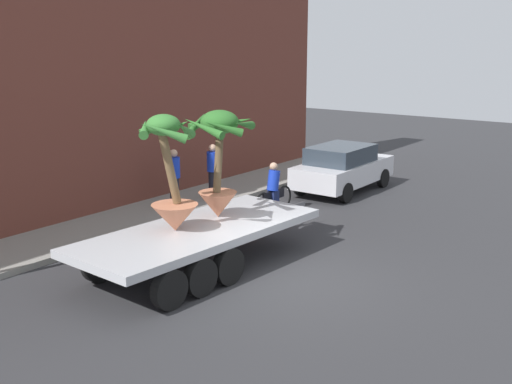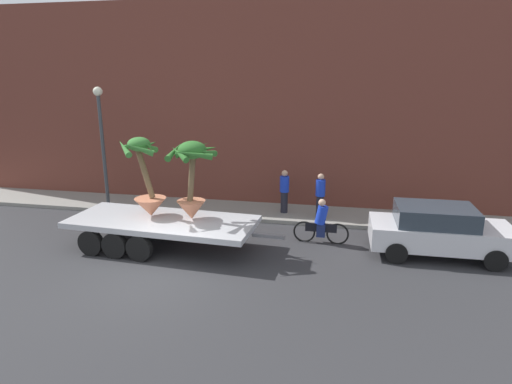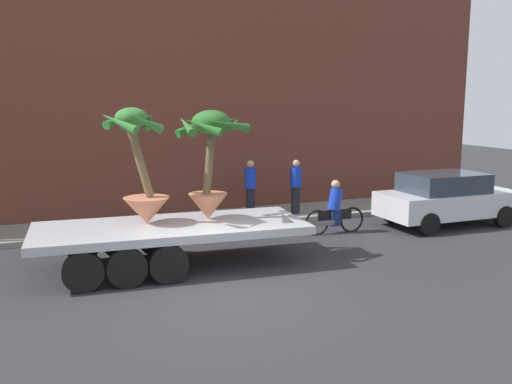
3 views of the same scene
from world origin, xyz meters
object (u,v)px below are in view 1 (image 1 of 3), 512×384
Objects in this scene: cyclist at (273,190)px; pedestrian_near_gate at (213,170)px; flatbed_trailer at (191,239)px; parked_car at (343,167)px; potted_palm_middle at (171,182)px; pedestrian_far_left at (174,176)px; potted_palm_rear at (219,157)px.

cyclist is 1.08× the size of pedestrian_near_gate.
parked_car is (8.78, 1.09, 0.06)m from flatbed_trailer.
potted_palm_middle is 5.55m from pedestrian_far_left.
potted_palm_rear is at bearing 9.17° from flatbed_trailer.
flatbed_trailer is 5.39m from pedestrian_far_left.
potted_palm_rear is 0.60× the size of parked_car.
pedestrian_far_left is at bearing 43.36° from potted_palm_middle.
flatbed_trailer is at bearing -170.83° from potted_palm_rear.
pedestrian_far_left is at bearing 57.41° from potted_palm_rear.
flatbed_trailer is 8.85m from parked_car.
pedestrian_near_gate reaches higher than parked_car.
pedestrian_near_gate is at bearing 94.26° from cyclist.
parked_car is at bearing 6.74° from potted_palm_rear.
potted_palm_rear is (1.23, 0.20, 1.62)m from flatbed_trailer.
potted_palm_rear is at bearing -137.86° from pedestrian_near_gate.
flatbed_trailer is 4.10× the size of pedestrian_near_gate.
potted_palm_middle reaches higher than parked_car.
potted_palm_middle reaches higher than flatbed_trailer.
pedestrian_near_gate is at bearing 42.14° from potted_palm_rear.
potted_palm_rear is at bearing -173.26° from parked_car.
pedestrian_far_left reaches higher than cyclist.
cyclist is 3.59m from parked_car.
flatbed_trailer is at bearing -172.92° from parked_car.
pedestrian_far_left is at bearing 121.87° from cyclist.
pedestrian_far_left reaches higher than parked_car.
parked_car is at bearing -34.42° from pedestrian_near_gate.
pedestrian_near_gate is at bearing -12.57° from pedestrian_far_left.
potted_palm_middle is 9.24m from parked_car.
pedestrian_far_left is (3.64, 3.97, 0.28)m from flatbed_trailer.
potted_palm_rear is 1.58m from potted_palm_middle.
potted_palm_rear is 1.36× the size of cyclist.
pedestrian_far_left is (3.96, 3.74, -1.04)m from potted_palm_middle.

